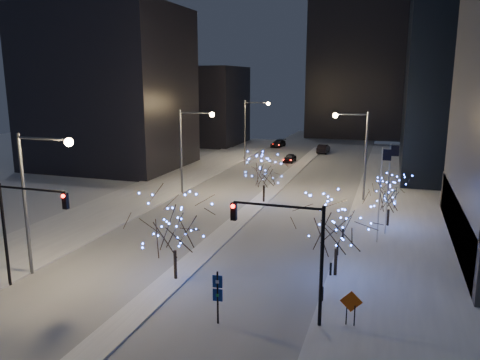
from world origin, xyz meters
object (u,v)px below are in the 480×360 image
at_px(street_lamp_w_mid, 189,140).
at_px(construction_sign, 351,305).
at_px(street_lamp_w_near, 36,185).
at_px(car_mid, 323,149).
at_px(holiday_tree_median_far, 264,171).
at_px(traffic_signal_east, 294,243).
at_px(car_near, 290,158).
at_px(holiday_tree_median_near, 174,223).
at_px(holiday_tree_plaza_far, 390,194).
at_px(car_far, 278,143).
at_px(traffic_signal_west, 22,219).
at_px(wayfinding_sign, 218,292).
at_px(holiday_tree_plaza_near, 337,224).
at_px(street_lamp_w_far, 251,122).
at_px(street_lamp_east, 358,144).

height_order(street_lamp_w_mid, construction_sign, street_lamp_w_mid).
distance_m(street_lamp_w_near, car_mid, 62.99).
bearing_deg(car_mid, holiday_tree_median_far, 91.05).
height_order(traffic_signal_east, car_near, traffic_signal_east).
bearing_deg(holiday_tree_median_near, holiday_tree_plaza_far, 51.23).
bearing_deg(car_far, traffic_signal_west, -82.96).
bearing_deg(car_mid, holiday_tree_plaza_far, 108.61).
distance_m(traffic_signal_west, wayfinding_sign, 13.74).
height_order(street_lamp_w_near, holiday_tree_median_far, street_lamp_w_near).
height_order(holiday_tree_plaza_near, wayfinding_sign, holiday_tree_plaza_near).
distance_m(traffic_signal_west, holiday_tree_plaza_far, 30.67).
distance_m(street_lamp_w_far, car_far, 17.89).
xyz_separation_m(street_lamp_w_far, construction_sign, (21.06, -50.47, -5.12)).
height_order(street_lamp_w_mid, street_lamp_w_far, same).
height_order(holiday_tree_median_near, holiday_tree_plaza_far, holiday_tree_median_near).
xyz_separation_m(car_near, holiday_tree_plaza_far, (16.05, -31.20, 2.45)).
height_order(street_lamp_w_far, car_near, street_lamp_w_far).
xyz_separation_m(wayfinding_sign, construction_sign, (7.12, 1.89, -0.55)).
xyz_separation_m(car_near, car_far, (-5.96, 16.62, 0.04)).
relative_size(car_mid, holiday_tree_median_far, 0.90).
distance_m(traffic_signal_west, car_near, 52.81).
xyz_separation_m(street_lamp_w_far, traffic_signal_west, (0.50, -52.00, -1.74)).
distance_m(street_lamp_w_near, holiday_tree_median_far, 25.82).
bearing_deg(street_lamp_w_far, street_lamp_w_near, -90.00).
xyz_separation_m(holiday_tree_median_far, construction_sign, (11.62, -24.33, -2.25)).
distance_m(street_lamp_w_far, holiday_tree_plaza_near, 48.03).
xyz_separation_m(traffic_signal_east, holiday_tree_plaza_far, (4.83, 20.09, -1.63)).
bearing_deg(street_lamp_w_far, traffic_signal_east, -70.68).
height_order(street_lamp_w_far, construction_sign, street_lamp_w_far).
bearing_deg(holiday_tree_plaza_near, holiday_tree_plaza_far, 75.79).
height_order(car_near, wayfinding_sign, wayfinding_sign).
xyz_separation_m(car_near, holiday_tree_plaza_near, (12.78, -44.13, 3.19)).
bearing_deg(street_lamp_east, construction_sign, -85.91).
height_order(street_lamp_w_near, traffic_signal_east, street_lamp_w_near).
distance_m(street_lamp_w_near, car_far, 67.16).
bearing_deg(street_lamp_east, traffic_signal_east, -92.26).
height_order(street_lamp_w_near, street_lamp_east, same).
distance_m(street_lamp_east, holiday_tree_median_near, 27.76).
height_order(traffic_signal_east, car_far, traffic_signal_east).
height_order(car_near, car_far, car_far).
height_order(car_mid, holiday_tree_median_near, holiday_tree_median_near).
bearing_deg(car_far, traffic_signal_east, -68.60).
distance_m(street_lamp_w_near, street_lamp_w_mid, 25.00).
bearing_deg(holiday_tree_median_near, holiday_tree_plaza_near, 21.16).
xyz_separation_m(holiday_tree_plaza_near, construction_sign, (1.62, -6.63, -2.49)).
bearing_deg(construction_sign, car_near, 100.58).
bearing_deg(holiday_tree_median_far, street_lamp_w_far, 109.85).
height_order(street_lamp_east, holiday_tree_median_near, street_lamp_east).
bearing_deg(traffic_signal_west, car_near, 83.28).
bearing_deg(holiday_tree_median_far, street_lamp_w_near, -111.58).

